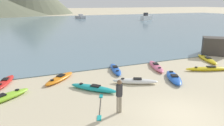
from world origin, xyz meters
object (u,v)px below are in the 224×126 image
at_px(person_near_foreground, 119,94).
at_px(moored_boat_0, 80,17).
at_px(moored_boat_1, 146,17).
at_px(loose_paddle, 100,106).
at_px(kayak_on_sand_0, 115,69).
at_px(kayak_on_sand_8, 174,78).
at_px(kayak_on_sand_3, 156,66).
at_px(kayak_on_sand_5, 5,82).
at_px(kayak_on_sand_9, 207,59).
at_px(kayak_on_sand_7, 135,81).
at_px(kayak_on_sand_1, 209,69).
at_px(kayak_on_sand_2, 60,78).
at_px(shoreline_rock, 215,46).
at_px(kayak_on_sand_6, 3,98).
at_px(kayak_on_sand_4, 93,88).

relative_size(person_near_foreground, moored_boat_0, 0.35).
distance_m(moored_boat_1, loose_paddle, 55.26).
distance_m(kayak_on_sand_0, kayak_on_sand_8, 4.24).
distance_m(kayak_on_sand_3, kayak_on_sand_5, 10.65).
distance_m(kayak_on_sand_3, kayak_on_sand_9, 5.40).
height_order(kayak_on_sand_7, kayak_on_sand_9, kayak_on_sand_7).
xyz_separation_m(kayak_on_sand_1, kayak_on_sand_3, (-3.23, 2.08, 0.00)).
relative_size(kayak_on_sand_2, person_near_foreground, 1.57).
relative_size(kayak_on_sand_0, loose_paddle, 1.14).
xyz_separation_m(kayak_on_sand_1, moored_boat_1, (21.62, 43.44, 0.64)).
xyz_separation_m(moored_boat_1, shoreline_rock, (-17.00, -39.69, 0.05)).
bearing_deg(kayak_on_sand_7, kayak_on_sand_1, 1.97).
height_order(kayak_on_sand_3, kayak_on_sand_8, kayak_on_sand_8).
xyz_separation_m(kayak_on_sand_5, kayak_on_sand_7, (7.49, -3.12, 0.03)).
relative_size(kayak_on_sand_6, kayak_on_sand_9, 0.84).
distance_m(kayak_on_sand_2, kayak_on_sand_7, 4.91).
distance_m(kayak_on_sand_0, kayak_on_sand_6, 7.74).
distance_m(kayak_on_sand_5, shoreline_rock, 18.50).
xyz_separation_m(kayak_on_sand_1, person_near_foreground, (-8.86, -3.20, 0.77)).
bearing_deg(moored_boat_0, kayak_on_sand_5, -109.90).
bearing_deg(kayak_on_sand_2, kayak_on_sand_1, -12.09).
xyz_separation_m(kayak_on_sand_9, loose_paddle, (-11.60, -4.49, -0.13)).
bearing_deg(loose_paddle, kayak_on_sand_6, 149.69).
bearing_deg(kayak_on_sand_6, kayak_on_sand_9, 6.85).
bearing_deg(kayak_on_sand_2, moored_boat_0, 73.38).
height_order(kayak_on_sand_1, kayak_on_sand_2, kayak_on_sand_1).
relative_size(kayak_on_sand_1, moored_boat_1, 0.81).
bearing_deg(loose_paddle, person_near_foreground, -58.47).
distance_m(kayak_on_sand_0, kayak_on_sand_9, 8.61).
bearing_deg(kayak_on_sand_6, kayak_on_sand_3, 9.47).
relative_size(kayak_on_sand_5, shoreline_rock, 1.22).
distance_m(kayak_on_sand_4, person_near_foreground, 3.09).
bearing_deg(kayak_on_sand_5, kayak_on_sand_0, -2.25).
bearing_deg(kayak_on_sand_7, kayak_on_sand_4, 179.86).
xyz_separation_m(kayak_on_sand_6, kayak_on_sand_7, (7.47, -0.53, 0.00)).
xyz_separation_m(kayak_on_sand_1, kayak_on_sand_2, (-10.59, 2.27, -0.01)).
height_order(kayak_on_sand_4, loose_paddle, kayak_on_sand_4).
distance_m(kayak_on_sand_5, person_near_foreground, 7.92).
bearing_deg(kayak_on_sand_6, moored_boat_0, 70.96).
relative_size(kayak_on_sand_3, kayak_on_sand_8, 1.12).
bearing_deg(kayak_on_sand_3, kayak_on_sand_4, -158.70).
bearing_deg(shoreline_rock, kayak_on_sand_3, -168.05).
relative_size(kayak_on_sand_9, moored_boat_0, 0.74).
bearing_deg(moored_boat_0, kayak_on_sand_1, -95.80).
height_order(kayak_on_sand_9, shoreline_rock, shoreline_rock).
xyz_separation_m(kayak_on_sand_0, loose_paddle, (-3.00, -4.87, -0.13)).
xyz_separation_m(kayak_on_sand_5, kayak_on_sand_9, (16.02, -0.67, 0.01)).
height_order(kayak_on_sand_3, kayak_on_sand_4, kayak_on_sand_3).
bearing_deg(kayak_on_sand_0, shoreline_rock, 5.81).
bearing_deg(shoreline_rock, kayak_on_sand_7, -160.16).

